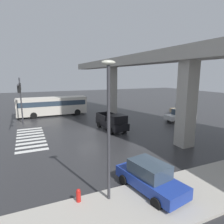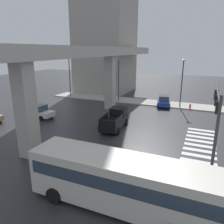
% 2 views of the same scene
% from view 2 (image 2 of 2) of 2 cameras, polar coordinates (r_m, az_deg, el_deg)
% --- Properties ---
extents(ground_plane, '(120.00, 120.00, 0.00)m').
position_cam_2_polar(ground_plane, '(23.45, 6.18, -5.63)').
color(ground_plane, '#2D2D30').
extents(crosswalk_stripes, '(8.25, 2.80, 0.01)m').
position_cam_2_polar(crosswalk_stripes, '(22.58, 22.09, -7.63)').
color(crosswalk_stripes, silver).
rests_on(crosswalk_stripes, ground).
extents(elevated_overpass, '(50.77, 2.45, 9.00)m').
position_cam_2_polar(elevated_overpass, '(24.57, -8.61, 13.78)').
color(elevated_overpass, '#ADA89E').
rests_on(elevated_overpass, ground).
extents(sidewalk_east, '(4.00, 36.00, 0.15)m').
position_cam_2_polar(sidewalk_east, '(37.03, 9.82, 2.47)').
color(sidewalk_east, '#ADA89E').
rests_on(sidewalk_east, ground).
extents(pickup_truck, '(5.23, 2.38, 2.08)m').
position_cam_2_polar(pickup_truck, '(24.67, 0.88, -1.98)').
color(pickup_truck, black).
rests_on(pickup_truck, ground).
extents(city_bus, '(2.83, 10.81, 2.99)m').
position_cam_2_polar(city_bus, '(12.51, 2.74, -17.45)').
color(city_bus, beige).
rests_on(city_bus, ground).
extents(sedan_white, '(2.17, 4.40, 1.72)m').
position_cam_2_polar(sedan_white, '(30.10, -18.81, 0.21)').
color(sedan_white, silver).
rests_on(sedan_white, ground).
extents(sedan_blue, '(4.54, 2.50, 1.72)m').
position_cam_2_polar(sedan_blue, '(35.30, 13.42, 2.89)').
color(sedan_blue, '#1E3899').
rests_on(sedan_blue, ground).
extents(traffic_signal_mast, '(8.69, 0.32, 6.20)m').
position_cam_2_polar(traffic_signal_mast, '(16.49, 25.72, 0.17)').
color(traffic_signal_mast, '#38383D').
rests_on(traffic_signal_mast, ground).
extents(street_lamp_near_corner, '(0.44, 0.70, 7.24)m').
position_cam_2_polar(street_lamp_near_corner, '(34.26, 17.93, 8.47)').
color(street_lamp_near_corner, '#38383D').
rests_on(street_lamp_near_corner, ground).
extents(street_lamp_mid_block, '(0.44, 0.70, 7.24)m').
position_cam_2_polar(street_lamp_mid_block, '(36.67, 1.74, 9.68)').
color(street_lamp_mid_block, '#38383D').
rests_on(street_lamp_mid_block, ground).
extents(street_lamp_far_north, '(0.44, 0.70, 7.24)m').
position_cam_2_polar(street_lamp_far_north, '(41.22, -11.09, 10.10)').
color(street_lamp_far_north, '#38383D').
rests_on(street_lamp_far_north, ground).
extents(fire_hydrant, '(0.24, 0.24, 0.85)m').
position_cam_2_polar(fire_hydrant, '(34.50, 19.78, 1.35)').
color(fire_hydrant, red).
rests_on(fire_hydrant, ground).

